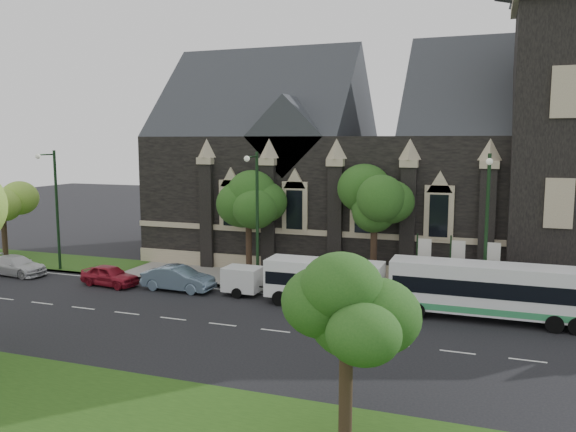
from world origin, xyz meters
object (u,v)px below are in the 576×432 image
at_px(tree_walk_left, 252,197).
at_px(shuttle_bus, 325,279).
at_px(tour_coach, 490,290).
at_px(street_lamp_near, 487,223).
at_px(tree_walk_far, 6,202).
at_px(tree_walk_right, 378,200).
at_px(car_far_red, 110,275).
at_px(car_far_white, 16,266).
at_px(tree_park_east, 354,303).
at_px(box_trailer, 243,279).
at_px(street_lamp_far, 55,204).
at_px(street_lamp_mid, 256,213).
at_px(banner_flag_left, 422,260).
at_px(sedan, 178,278).
at_px(banner_flag_right, 490,264).
at_px(banner_flag_center, 455,262).

height_order(tree_walk_left, shuttle_bus, tree_walk_left).
xyz_separation_m(tour_coach, shuttle_bus, (-9.24, -0.15, -0.14)).
distance_m(tour_coach, shuttle_bus, 9.24).
relative_size(street_lamp_near, shuttle_bus, 1.30).
bearing_deg(tree_walk_far, tree_walk_right, 0.99).
distance_m(car_far_red, car_far_white, 8.36).
distance_m(tree_park_east, tree_walk_far, 39.20).
bearing_deg(car_far_white, tree_walk_far, 51.83).
bearing_deg(tree_walk_right, box_trailer, -147.02).
relative_size(street_lamp_far, tour_coach, 0.85).
xyz_separation_m(street_lamp_mid, street_lamp_far, (-16.00, 0.00, 0.00)).
relative_size(tree_park_east, tour_coach, 0.59).
relative_size(street_lamp_far, banner_flag_left, 2.25).
bearing_deg(banner_flag_left, sedan, -166.49).
distance_m(tree_walk_left, banner_flag_right, 16.52).
xyz_separation_m(banner_flag_center, shuttle_bus, (-7.20, -3.61, -0.83)).
distance_m(banner_flag_right, car_far_white, 32.68).
bearing_deg(tree_walk_far, banner_flag_center, -1.86).
relative_size(street_lamp_near, tour_coach, 0.85).
distance_m(street_lamp_far, car_far_white, 5.25).
height_order(tree_walk_far, tour_coach, tree_walk_far).
bearing_deg(car_far_red, street_lamp_far, 77.08).
bearing_deg(tree_park_east, banner_flag_right, 77.35).
height_order(street_lamp_mid, box_trailer, street_lamp_mid).
xyz_separation_m(tree_walk_left, banner_flag_left, (12.08, -1.70, -3.35)).
bearing_deg(box_trailer, street_lamp_mid, 75.17).
bearing_deg(street_lamp_mid, car_far_red, -167.38).
bearing_deg(tree_park_east, car_far_red, 144.51).
bearing_deg(tree_walk_right, tree_walk_left, -179.94).
distance_m(street_lamp_near, street_lamp_far, 30.00).
relative_size(tree_walk_right, street_lamp_mid, 0.87).
bearing_deg(car_far_white, banner_flag_right, -80.37).
distance_m(tree_walk_left, car_far_white, 17.95).
distance_m(banner_flag_left, car_far_white, 28.72).
bearing_deg(box_trailer, banner_flag_right, 14.06).
bearing_deg(car_far_red, tree_park_east, -119.04).
bearing_deg(banner_flag_center, street_lamp_near, -48.07).
xyz_separation_m(street_lamp_near, tour_coach, (0.32, -1.55, -3.42)).
xyz_separation_m(box_trailer, car_far_red, (-9.39, -0.87, -0.31)).
xyz_separation_m(street_lamp_far, car_far_red, (6.22, -2.19, -4.41)).
bearing_deg(sedan, tree_walk_right, -64.78).
height_order(tree_walk_right, box_trailer, tree_walk_right).
xyz_separation_m(tree_walk_right, banner_flag_left, (3.08, -1.71, -3.43)).
bearing_deg(tree_park_east, car_far_white, 152.83).
distance_m(tree_walk_far, car_far_red, 15.51).
relative_size(banner_flag_center, shuttle_bus, 0.58).
xyz_separation_m(tour_coach, box_trailer, (-14.71, 0.24, -0.68)).
relative_size(tree_walk_left, banner_flag_right, 1.91).
bearing_deg(sedan, banner_flag_left, -75.23).
bearing_deg(tree_walk_left, street_lamp_near, -12.87).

